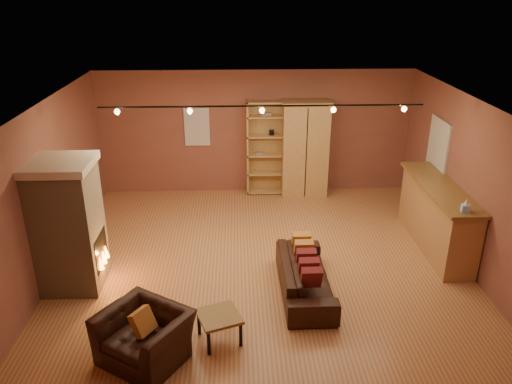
{
  "coord_description": "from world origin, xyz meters",
  "views": [
    {
      "loc": [
        -0.4,
        -7.64,
        4.55
      ],
      "look_at": [
        -0.1,
        0.2,
        1.23
      ],
      "focal_mm": 35.0,
      "sensor_mm": 36.0,
      "label": 1
    }
  ],
  "objects_px": {
    "coffee_table": "(219,319)",
    "fireplace": "(69,225)",
    "armoire": "(305,149)",
    "bookcase": "(266,147)",
    "loveseat": "(305,270)",
    "bar_counter": "(437,216)",
    "armchair": "(144,329)"
  },
  "relations": [
    {
      "from": "coffee_table",
      "to": "fireplace",
      "type": "bearing_deg",
      "value": 147.79
    },
    {
      "from": "fireplace",
      "to": "armoire",
      "type": "xyz_separation_m",
      "value": [
        4.15,
        3.57,
        0.04
      ]
    },
    {
      "from": "bookcase",
      "to": "loveseat",
      "type": "bearing_deg",
      "value": -84.65
    },
    {
      "from": "armoire",
      "to": "loveseat",
      "type": "bearing_deg",
      "value": -96.9
    },
    {
      "from": "bar_counter",
      "to": "loveseat",
      "type": "height_order",
      "value": "bar_counter"
    },
    {
      "from": "fireplace",
      "to": "bar_counter",
      "type": "xyz_separation_m",
      "value": [
        6.24,
        0.99,
        -0.44
      ]
    },
    {
      "from": "loveseat",
      "to": "armchair",
      "type": "xyz_separation_m",
      "value": [
        -2.26,
        -1.44,
        0.07
      ]
    },
    {
      "from": "armchair",
      "to": "armoire",
      "type": "bearing_deg",
      "value": 96.13
    },
    {
      "from": "bar_counter",
      "to": "coffee_table",
      "type": "height_order",
      "value": "bar_counter"
    },
    {
      "from": "bookcase",
      "to": "coffee_table",
      "type": "height_order",
      "value": "bookcase"
    },
    {
      "from": "loveseat",
      "to": "coffee_table",
      "type": "height_order",
      "value": "loveseat"
    },
    {
      "from": "armoire",
      "to": "coffee_table",
      "type": "distance_m",
      "value": 5.42
    },
    {
      "from": "bar_counter",
      "to": "armchair",
      "type": "height_order",
      "value": "bar_counter"
    },
    {
      "from": "loveseat",
      "to": "armchair",
      "type": "height_order",
      "value": "armchair"
    },
    {
      "from": "loveseat",
      "to": "armchair",
      "type": "relative_size",
      "value": 1.54
    },
    {
      "from": "fireplace",
      "to": "armoire",
      "type": "distance_m",
      "value": 5.47
    },
    {
      "from": "armchair",
      "to": "coffee_table",
      "type": "height_order",
      "value": "armchair"
    },
    {
      "from": "bar_counter",
      "to": "loveseat",
      "type": "xyz_separation_m",
      "value": [
        -2.57,
        -1.36,
        -0.22
      ]
    },
    {
      "from": "bookcase",
      "to": "armchair",
      "type": "height_order",
      "value": "bookcase"
    },
    {
      "from": "bookcase",
      "to": "armchair",
      "type": "xyz_separation_m",
      "value": [
        -1.88,
        -5.55,
        -0.64
      ]
    },
    {
      "from": "bookcase",
      "to": "fireplace",
      "type": "bearing_deg",
      "value": -131.33
    },
    {
      "from": "fireplace",
      "to": "armoire",
      "type": "height_order",
      "value": "armoire"
    },
    {
      "from": "coffee_table",
      "to": "armoire",
      "type": "bearing_deg",
      "value": 70.51
    },
    {
      "from": "bookcase",
      "to": "loveseat",
      "type": "relative_size",
      "value": 1.12
    },
    {
      "from": "bookcase",
      "to": "coffee_table",
      "type": "relative_size",
      "value": 3.12
    },
    {
      "from": "armoire",
      "to": "armchair",
      "type": "distance_m",
      "value": 6.07
    },
    {
      "from": "armoire",
      "to": "loveseat",
      "type": "height_order",
      "value": "armoire"
    },
    {
      "from": "fireplace",
      "to": "bar_counter",
      "type": "relative_size",
      "value": 0.83
    },
    {
      "from": "fireplace",
      "to": "bookcase",
      "type": "distance_m",
      "value": 4.98
    },
    {
      "from": "bookcase",
      "to": "bar_counter",
      "type": "relative_size",
      "value": 0.85
    },
    {
      "from": "bookcase",
      "to": "bar_counter",
      "type": "bearing_deg",
      "value": -42.94
    },
    {
      "from": "loveseat",
      "to": "coffee_table",
      "type": "xyz_separation_m",
      "value": [
        -1.31,
        -1.11,
        -0.05
      ]
    }
  ]
}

